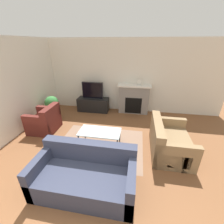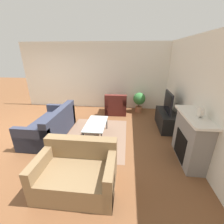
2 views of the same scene
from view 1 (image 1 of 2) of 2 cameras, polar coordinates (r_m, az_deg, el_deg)
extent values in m
cube|color=silver|center=(5.90, 0.93, 13.44)|extent=(8.04, 0.06, 2.70)
cube|color=silver|center=(4.98, -34.80, 6.77)|extent=(0.06, 7.60, 2.70)
cube|color=#896B56|center=(4.19, -4.57, -12.30)|extent=(2.29, 1.76, 0.00)
cube|color=gray|center=(5.84, 8.27, 4.93)|extent=(1.12, 0.37, 1.11)
cube|color=black|center=(5.74, 8.06, 2.38)|extent=(0.61, 0.01, 0.62)
cube|color=white|center=(5.65, 8.59, 9.86)|extent=(1.24, 0.43, 0.05)
cube|color=black|center=(6.07, -7.11, 2.86)|extent=(1.22, 0.48, 0.53)
cube|color=#232328|center=(5.87, -7.41, 8.17)|extent=(0.82, 0.05, 0.64)
cube|color=black|center=(5.85, -7.49, 8.10)|extent=(0.78, 0.01, 0.60)
cube|color=#33384C|center=(3.09, -10.25, -24.36)|extent=(1.83, 0.92, 0.42)
cube|color=#33384C|center=(3.04, -8.55, -14.32)|extent=(1.83, 0.20, 0.40)
cube|color=#33384C|center=(3.34, -25.02, -19.32)|extent=(0.14, 0.92, 0.66)
cube|color=#33384C|center=(2.88, 7.27, -25.22)|extent=(0.14, 0.92, 0.66)
cube|color=#8C704C|center=(4.10, 21.21, -11.55)|extent=(0.92, 1.35, 0.42)
cube|color=#8C704C|center=(3.81, 16.88, -6.37)|extent=(0.20, 1.35, 0.40)
cube|color=#8C704C|center=(3.56, 23.15, -15.72)|extent=(0.92, 0.14, 0.66)
cube|color=#8C704C|center=(4.53, 20.21, -5.81)|extent=(0.92, 0.14, 0.66)
cube|color=#5B231E|center=(5.16, -24.39, -4.22)|extent=(0.78, 0.83, 0.42)
cube|color=#5B231E|center=(4.83, -22.40, -0.33)|extent=(0.21, 0.83, 0.40)
cube|color=#5B231E|center=(5.36, -22.72, -1.37)|extent=(0.77, 0.15, 0.66)
cube|color=#5B231E|center=(4.86, -26.73, -4.88)|extent=(0.77, 0.15, 0.66)
cylinder|color=#333338|center=(4.04, -12.54, -10.95)|extent=(0.04, 0.04, 0.40)
cylinder|color=#333338|center=(3.81, 2.04, -12.77)|extent=(0.04, 0.04, 0.40)
cylinder|color=#333338|center=(4.41, -10.26, -7.41)|extent=(0.04, 0.04, 0.40)
cylinder|color=#333338|center=(4.20, 2.98, -8.80)|extent=(0.04, 0.04, 0.40)
cube|color=silver|center=(3.97, -4.71, -7.45)|extent=(1.09, 0.56, 0.02)
cylinder|color=#AD704C|center=(5.99, -21.30, -0.68)|extent=(0.25, 0.25, 0.22)
cylinder|color=#4C3823|center=(5.92, -21.57, 0.92)|extent=(0.03, 0.03, 0.15)
sphere|color=#387F3D|center=(5.82, -21.98, 3.31)|extent=(0.48, 0.48, 0.48)
cube|color=beige|center=(5.67, 10.26, 10.20)|extent=(0.14, 0.07, 0.03)
cylinder|color=beige|center=(5.64, 10.35, 11.32)|extent=(0.20, 0.07, 0.20)
cylinder|color=white|center=(5.61, 10.34, 11.23)|extent=(0.16, 0.00, 0.16)
camera|label=2|loc=(4.99, 47.02, 14.72)|focal=24.00mm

